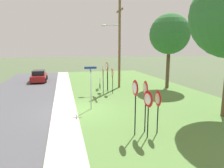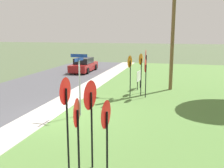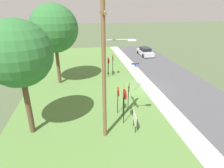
{
  "view_description": "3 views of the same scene",
  "coord_description": "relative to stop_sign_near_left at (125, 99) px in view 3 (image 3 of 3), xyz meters",
  "views": [
    {
      "loc": [
        12.97,
        -0.77,
        4.19
      ],
      "look_at": [
        -1.46,
        2.79,
        1.48
      ],
      "focal_mm": 31.94,
      "sensor_mm": 36.0,
      "label": 1
    },
    {
      "loc": [
        10.79,
        5.35,
        3.94
      ],
      "look_at": [
        -1.2,
        2.29,
        1.43
      ],
      "focal_mm": 41.32,
      "sensor_mm": 36.0,
      "label": 2
    },
    {
      "loc": [
        -17.53,
        6.23,
        8.21
      ],
      "look_at": [
        -1.73,
        3.58,
        1.53
      ],
      "focal_mm": 30.42,
      "sensor_mm": 36.0,
      "label": 3
    }
  ],
  "objects": [
    {
      "name": "stop_sign_far_left",
      "position": [
        1.64,
        -0.74,
        -0.2
      ],
      "size": [
        0.71,
        0.15,
        2.54
      ],
      "rotation": [
        0.0,
        0.0,
        -0.17
      ],
      "color": "black",
      "rests_on": "grass_median"
    },
    {
      "name": "yield_sign_near_left",
      "position": [
        10.34,
        0.21,
        -0.46
      ],
      "size": [
        0.77,
        0.12,
        2.14
      ],
      "rotation": [
        0.0,
        0.0,
        -0.07
      ],
      "color": "black",
      "rests_on": "grass_median"
    },
    {
      "name": "stop_sign_near_left",
      "position": [
        0.0,
        0.0,
        0.0
      ],
      "size": [
        0.79,
        0.12,
        2.77
      ],
      "rotation": [
        0.0,
        0.0,
        0.09
      ],
      "color": "black",
      "rests_on": "grass_median"
    },
    {
      "name": "street_name_post",
      "position": [
        5.64,
        -2.37,
        -0.3
      ],
      "size": [
        0.96,
        0.82,
        2.91
      ],
      "rotation": [
        0.0,
        0.0,
        -0.04
      ],
      "color": "#9EA0A8",
      "rests_on": "grass_median"
    },
    {
      "name": "yield_sign_near_right",
      "position": [
        10.05,
        -0.32,
        -0.09
      ],
      "size": [
        0.83,
        0.13,
        2.59
      ],
      "rotation": [
        0.0,
        0.0,
        -0.12
      ],
      "color": "black",
      "rests_on": "grass_median"
    },
    {
      "name": "yield_sign_far_right",
      "position": [
        10.71,
        -0.46,
        -0.37
      ],
      "size": [
        0.76,
        0.15,
        2.24
      ],
      "rotation": [
        0.0,
        0.0,
        0.16
      ],
      "color": "black",
      "rests_on": "grass_median"
    },
    {
      "name": "notice_board",
      "position": [
        -0.89,
        -0.55,
        -1.21
      ],
      "size": [
        1.1,
        0.14,
        1.25
      ],
      "rotation": [
        0.0,
        0.0,
        -0.1
      ],
      "color": "black",
      "rests_on": "grass_median"
    },
    {
      "name": "stop_sign_far_center",
      "position": [
        0.99,
        -0.18,
        -0.15
      ],
      "size": [
        0.68,
        0.15,
        2.61
      ],
      "rotation": [
        0.0,
        0.0,
        -0.19
      ],
      "color": "black",
      "rests_on": "grass_median"
    },
    {
      "name": "yield_sign_far_left",
      "position": [
        10.31,
        -0.94,
        -0.01
      ],
      "size": [
        0.76,
        0.1,
        2.7
      ],
      "rotation": [
        0.0,
        0.0,
        0.02
      ],
      "color": "black",
      "rests_on": "grass_median"
    },
    {
      "name": "oak_tree_left",
      "position": [
        0.05,
        6.51,
        3.46
      ],
      "size": [
        4.06,
        4.06,
        7.56
      ],
      "color": "brown",
      "rests_on": "grass_median"
    },
    {
      "name": "oak_tree_right",
      "position": [
        9.03,
        5.39,
        3.91
      ],
      "size": [
        4.91,
        4.91,
        8.42
      ],
      "color": "brown",
      "rests_on": "grass_median"
    },
    {
      "name": "road_asphalt",
      "position": [
        5.83,
        -8.16,
        -2.07
      ],
      "size": [
        44.0,
        6.4,
        0.01
      ],
      "primitive_type": "cube",
      "color": "#4C4C51",
      "rests_on": "ground_plane"
    },
    {
      "name": "parked_sedan_distant",
      "position": [
        19.75,
        -8.32,
        -1.43
      ],
      "size": [
        4.46,
        2.0,
        1.39
      ],
      "rotation": [
        0.0,
        0.0,
        0.03
      ],
      "color": "silver",
      "rests_on": "road_asphalt"
    },
    {
      "name": "grass_median",
      "position": [
        5.83,
        2.64,
        -2.06
      ],
      "size": [
        44.0,
        12.0,
        0.04
      ],
      "primitive_type": "cube",
      "color": "#567F3D",
      "rests_on": "ground_plane"
    },
    {
      "name": "sidewalk_strip",
      "position": [
        5.83,
        -4.16,
        -2.05
      ],
      "size": [
        44.0,
        1.6,
        0.06
      ],
      "primitive_type": "cube",
      "color": "#BCB7AD",
      "rests_on": "ground_plane"
    },
    {
      "name": "ground_plane",
      "position": [
        5.83,
        -3.36,
        -2.08
      ],
      "size": [
        160.0,
        160.0,
        0.0
      ],
      "primitive_type": "plane",
      "color": "#4C5B3D"
    },
    {
      "name": "stop_sign_near_right",
      "position": [
        1.46,
        0.17,
        -0.35
      ],
      "size": [
        0.78,
        0.09,
        2.32
      ],
      "rotation": [
        0.0,
        0.0,
        0.0
      ],
      "color": "black",
      "rests_on": "grass_median"
    },
    {
      "name": "utility_pole",
      "position": [
        -1.21,
        1.46,
        2.73
      ],
      "size": [
        2.1,
        2.04,
        8.85
      ],
      "color": "brown",
      "rests_on": "grass_median"
    }
  ]
}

